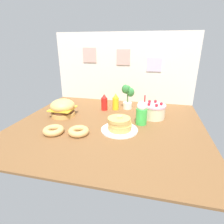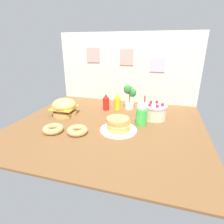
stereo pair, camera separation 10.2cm
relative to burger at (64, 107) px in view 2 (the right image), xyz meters
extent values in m
cube|color=brown|center=(0.62, -0.13, -0.11)|extent=(2.10, 1.90, 0.02)
cube|color=silver|center=(0.62, 0.82, 0.41)|extent=(2.10, 0.03, 1.02)
cube|color=#D8A599|center=(0.09, 0.80, 0.59)|extent=(0.21, 0.01, 0.22)
cube|color=#D8A599|center=(0.61, 0.80, 0.57)|extent=(0.20, 0.01, 0.22)
cube|color=silver|center=(1.07, 0.80, 0.47)|extent=(0.21, 0.01, 0.19)
cylinder|color=#DBA859|center=(0.00, 0.00, -0.08)|extent=(0.29, 0.29, 0.05)
cylinder|color=#59331E|center=(0.00, 0.00, -0.03)|extent=(0.27, 0.27, 0.04)
cube|color=yellow|center=(0.00, 0.00, -0.01)|extent=(0.28, 0.28, 0.01)
ellipsoid|color=#E5B260|center=(0.00, 0.00, 0.03)|extent=(0.30, 0.30, 0.17)
cylinder|color=white|center=(0.77, -0.25, -0.09)|extent=(0.38, 0.38, 0.02)
cylinder|color=#E0AD5B|center=(0.77, -0.26, -0.07)|extent=(0.24, 0.24, 0.03)
cylinder|color=#E0AD5B|center=(0.78, -0.25, -0.04)|extent=(0.25, 0.25, 0.03)
cylinder|color=#E0AD5B|center=(0.77, -0.25, -0.01)|extent=(0.24, 0.24, 0.03)
cylinder|color=#E0AD5B|center=(0.77, -0.26, 0.03)|extent=(0.23, 0.23, 0.03)
cube|color=#F7E072|center=(0.77, -0.25, 0.05)|extent=(0.05, 0.05, 0.02)
cylinder|color=beige|center=(1.11, 0.19, -0.03)|extent=(0.27, 0.27, 0.15)
cylinder|color=#F2B2C6|center=(1.11, 0.19, 0.06)|extent=(0.28, 0.28, 0.02)
sphere|color=red|center=(1.19, 0.19, 0.08)|extent=(0.04, 0.04, 0.04)
sphere|color=red|center=(1.12, 0.27, 0.08)|extent=(0.04, 0.04, 0.04)
sphere|color=red|center=(1.05, 0.25, 0.08)|extent=(0.04, 0.04, 0.04)
sphere|color=red|center=(1.05, 0.14, 0.08)|extent=(0.04, 0.04, 0.04)
sphere|color=red|center=(1.13, 0.11, 0.08)|extent=(0.04, 0.04, 0.04)
cylinder|color=red|center=(0.45, 0.33, -0.02)|extent=(0.09, 0.09, 0.17)
cone|color=red|center=(0.45, 0.33, 0.10)|extent=(0.07, 0.07, 0.06)
cylinder|color=yellow|center=(0.59, 0.38, -0.02)|extent=(0.09, 0.09, 0.17)
cone|color=yellow|center=(0.59, 0.38, 0.10)|extent=(0.07, 0.07, 0.06)
cylinder|color=green|center=(0.98, -0.03, -0.01)|extent=(0.12, 0.12, 0.18)
sphere|color=white|center=(0.98, -0.03, 0.11)|extent=(0.11, 0.11, 0.11)
cylinder|color=red|center=(1.00, -0.03, 0.15)|extent=(0.01, 0.03, 0.18)
torus|color=tan|center=(0.13, -0.47, -0.07)|extent=(0.21, 0.21, 0.06)
torus|color=#D89ED8|center=(0.13, -0.47, -0.07)|extent=(0.20, 0.20, 0.05)
torus|color=tan|center=(0.39, -0.43, -0.07)|extent=(0.21, 0.21, 0.06)
torus|color=#F2E5C6|center=(0.39, -0.43, -0.07)|extent=(0.20, 0.20, 0.05)
cylinder|color=white|center=(0.75, 0.46, -0.06)|extent=(0.12, 0.12, 0.09)
cylinder|color=#4C7238|center=(0.75, 0.46, 0.07)|extent=(0.02, 0.02, 0.16)
ellipsoid|color=#38843D|center=(0.79, 0.45, 0.13)|extent=(0.10, 0.07, 0.12)
ellipsoid|color=#38843D|center=(0.74, 0.49, 0.16)|extent=(0.10, 0.07, 0.12)
ellipsoid|color=#38843D|center=(0.72, 0.43, 0.18)|extent=(0.10, 0.07, 0.12)
camera|label=1|loc=(1.08, -1.93, 0.74)|focal=29.00mm
camera|label=2|loc=(1.18, -1.91, 0.74)|focal=29.00mm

